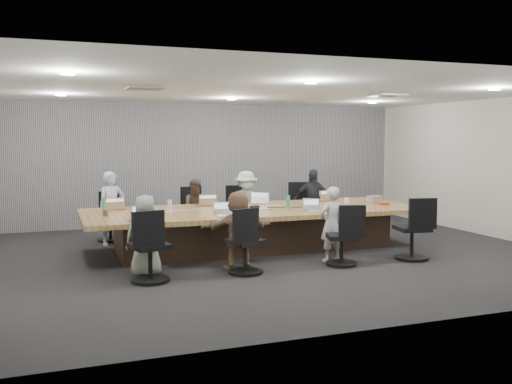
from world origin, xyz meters
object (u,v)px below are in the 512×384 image
object	(u,v)px
chair_5	(246,247)
bottle_green_left	(104,205)
chair_1	(193,217)
canvas_bag	(374,200)
stapler	(242,211)
person_2	(246,204)
chair_6	(341,242)
person_5	(238,230)
person_1	(197,209)
snack_packet	(384,204)
bottle_green_right	(288,202)
chair_4	(150,252)
laptop_3	(324,200)
laptop_4	(140,220)
person_3	(312,201)
laptop_5	(227,216)
chair_2	(241,214)
laptop_6	(316,211)
person_0	(112,208)
bottle_clear	(170,206)
laptop_2	(255,203)
chair_7	(412,233)
laptop_0	(115,209)
person_4	(146,236)
conference_table	(254,227)
person_6	(331,224)
chair_0	(110,223)
laptop_1	(204,205)

from	to	relation	value
chair_5	bottle_green_left	distance (m)	2.83
chair_1	canvas_bag	distance (m)	3.65
stapler	person_2	bearing A→B (deg)	68.40
chair_6	person_5	bearing A→B (deg)	-174.77
person_1	stapler	size ratio (longest dim) A/B	7.74
snack_packet	bottle_green_right	bearing A→B (deg)	-179.47
chair_4	laptop_3	distance (m)	4.70
chair_4	laptop_4	xyz separation A→B (m)	(0.00, 0.90, 0.32)
person_3	laptop_5	xyz separation A→B (m)	(-2.56, -2.15, 0.08)
chair_2	snack_packet	world-z (taller)	chair_2
person_3	laptop_6	bearing A→B (deg)	-99.24
chair_1	person_0	xyz separation A→B (m)	(-1.64, -0.35, 0.28)
laptop_6	bottle_clear	distance (m)	2.50
chair_2	bottle_green_right	distance (m)	2.07
laptop_4	canvas_bag	bearing A→B (deg)	-3.61
chair_4	chair_1	bearing A→B (deg)	52.93
canvas_bag	laptop_2	bearing A→B (deg)	159.43
chair_7	person_2	xyz separation A→B (m)	(-1.84, 3.05, 0.23)
laptop_2	laptop_5	xyz separation A→B (m)	(-1.07, -1.60, 0.00)
chair_1	bottle_green_left	world-z (taller)	bottle_green_left
laptop_4	snack_packet	world-z (taller)	snack_packet
person_1	laptop_4	bearing A→B (deg)	-112.41
laptop_0	laptop_3	xyz separation A→B (m)	(4.16, 0.00, 0.00)
chair_7	person_4	world-z (taller)	person_4
conference_table	person_6	size ratio (longest dim) A/B	4.92
chair_1	laptop_4	size ratio (longest dim) A/B	2.70
chair_4	bottle_green_left	bearing A→B (deg)	87.05
chair_4	snack_packet	xyz separation A→B (m)	(4.69, 1.41, 0.33)
person_5	bottle_clear	distance (m)	1.51
laptop_0	laptop_2	distance (m)	2.67
laptop_4	stapler	bearing A→B (deg)	-2.95
chair_4	chair_7	bearing A→B (deg)	-14.03
person_5	laptop_6	distance (m)	1.70
person_1	person_6	size ratio (longest dim) A/B	0.98
person_0	person_3	bearing A→B (deg)	-14.79
laptop_6	bottle_green_left	xyz separation A→B (m)	(-3.42, 1.21, 0.11)
bottle_clear	chair_0	bearing A→B (deg)	114.26
person_3	chair_6	bearing A→B (deg)	-92.65
bottle_green_left	bottle_clear	distance (m)	1.14
chair_6	chair_2	bearing A→B (deg)	116.45
person_2	person_6	distance (m)	2.75
laptop_1	canvas_bag	distance (m)	3.30
laptop_1	snack_packet	world-z (taller)	snack_packet
person_0	laptop_6	size ratio (longest dim) A/B	4.79
chair_0	person_0	xyz separation A→B (m)	(0.00, -0.35, 0.32)
laptop_0	laptop_5	size ratio (longest dim) A/B	1.00
laptop_2	person_6	xyz separation A→B (m)	(0.53, -2.15, -0.14)
canvas_bag	conference_table	bearing A→B (deg)	179.69
laptop_4	snack_packet	distance (m)	4.72
person_2	canvas_bag	bearing A→B (deg)	-33.95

